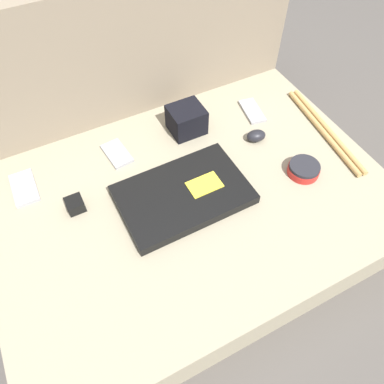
# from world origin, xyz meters

# --- Properties ---
(ground_plane) EXTENTS (8.00, 8.00, 0.00)m
(ground_plane) POSITION_xyz_m (0.00, 0.00, 0.00)
(ground_plane) COLOR #4C4742
(couch_seat) EXTENTS (1.08, 0.76, 0.14)m
(couch_seat) POSITION_xyz_m (0.00, 0.00, 0.07)
(couch_seat) COLOR gray
(couch_seat) RESTS_ON ground_plane
(couch_backrest) EXTENTS (1.08, 0.20, 0.55)m
(couch_backrest) POSITION_xyz_m (0.00, 0.48, 0.28)
(couch_backrest) COLOR #7F705B
(couch_backrest) RESTS_ON ground_plane
(laptop) EXTENTS (0.35, 0.23, 0.03)m
(laptop) POSITION_xyz_m (-0.02, 0.01, 0.16)
(laptop) COLOR black
(laptop) RESTS_ON couch_seat
(computer_mouse) EXTENTS (0.07, 0.05, 0.04)m
(computer_mouse) POSITION_xyz_m (0.27, 0.10, 0.16)
(computer_mouse) COLOR black
(computer_mouse) RESTS_ON couch_seat
(speaker_puck) EXTENTS (0.09, 0.09, 0.03)m
(speaker_puck) POSITION_xyz_m (0.32, -0.07, 0.16)
(speaker_puck) COLOR red
(speaker_puck) RESTS_ON couch_seat
(phone_silver) EXTENTS (0.07, 0.11, 0.01)m
(phone_silver) POSITION_xyz_m (-0.13, 0.24, 0.15)
(phone_silver) COLOR #99999E
(phone_silver) RESTS_ON couch_seat
(phone_black) EXTENTS (0.07, 0.12, 0.01)m
(phone_black) POSITION_xyz_m (0.33, 0.22, 0.15)
(phone_black) COLOR #99999E
(phone_black) RESTS_ON couch_seat
(phone_small) EXTENTS (0.07, 0.12, 0.01)m
(phone_small) POSITION_xyz_m (-0.40, 0.24, 0.15)
(phone_small) COLOR #99999E
(phone_small) RESTS_ON couch_seat
(camera_pouch) EXTENTS (0.10, 0.09, 0.08)m
(camera_pouch) POSITION_xyz_m (0.10, 0.24, 0.18)
(camera_pouch) COLOR black
(camera_pouch) RESTS_ON couch_seat
(charger_brick) EXTENTS (0.04, 0.05, 0.03)m
(charger_brick) POSITION_xyz_m (-0.29, 0.11, 0.16)
(charger_brick) COLOR black
(charger_brick) RESTS_ON couch_seat
(drumstick_pair) EXTENTS (0.08, 0.39, 0.02)m
(drumstick_pair) POSITION_xyz_m (0.48, 0.03, 0.15)
(drumstick_pair) COLOR tan
(drumstick_pair) RESTS_ON couch_seat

